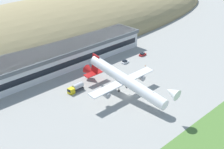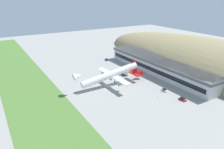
{
  "view_description": "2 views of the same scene",
  "coord_description": "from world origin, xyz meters",
  "px_view_note": "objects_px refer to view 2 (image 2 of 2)",
  "views": [
    {
      "loc": [
        -81.34,
        -73.83,
        63.78
      ],
      "look_at": [
        -3.52,
        5.16,
        9.13
      ],
      "focal_mm": 50.0,
      "sensor_mm": 36.0,
      "label": 1
    },
    {
      "loc": [
        108.07,
        -63.92,
        54.27
      ],
      "look_at": [
        1.43,
        -0.02,
        8.02
      ],
      "focal_mm": 35.0,
      "sensor_mm": 36.0,
      "label": 2
    }
  ],
  "objects_px": {
    "fuel_truck": "(123,73)",
    "traffic_cone_0": "(158,97)",
    "terminal_building": "(160,65)",
    "service_car_0": "(183,99)",
    "service_car_1": "(165,90)",
    "cargo_airplane": "(112,75)",
    "service_car_2": "(107,60)"
  },
  "relations": [
    {
      "from": "terminal_building",
      "to": "service_car_1",
      "type": "distance_m",
      "value": 33.57
    },
    {
      "from": "fuel_truck",
      "to": "traffic_cone_0",
      "type": "xyz_separation_m",
      "value": [
        40.05,
        -4.02,
        -1.21
      ]
    },
    {
      "from": "terminal_building",
      "to": "service_car_2",
      "type": "bearing_deg",
      "value": -158.65
    },
    {
      "from": "fuel_truck",
      "to": "terminal_building",
      "type": "bearing_deg",
      "value": 70.49
    },
    {
      "from": "cargo_airplane",
      "to": "traffic_cone_0",
      "type": "height_order",
      "value": "cargo_airplane"
    },
    {
      "from": "fuel_truck",
      "to": "traffic_cone_0",
      "type": "distance_m",
      "value": 40.27
    },
    {
      "from": "fuel_truck",
      "to": "traffic_cone_0",
      "type": "bearing_deg",
      "value": -5.73
    },
    {
      "from": "terminal_building",
      "to": "fuel_truck",
      "type": "height_order",
      "value": "terminal_building"
    },
    {
      "from": "service_car_0",
      "to": "fuel_truck",
      "type": "bearing_deg",
      "value": -173.5
    },
    {
      "from": "service_car_2",
      "to": "traffic_cone_0",
      "type": "xyz_separation_m",
      "value": [
        77.11,
        -11.43,
        -0.36
      ]
    },
    {
      "from": "service_car_1",
      "to": "traffic_cone_0",
      "type": "height_order",
      "value": "service_car_1"
    },
    {
      "from": "fuel_truck",
      "to": "service_car_0",
      "type": "bearing_deg",
      "value": 6.5
    },
    {
      "from": "terminal_building",
      "to": "traffic_cone_0",
      "type": "height_order",
      "value": "terminal_building"
    },
    {
      "from": "service_car_0",
      "to": "traffic_cone_0",
      "type": "xyz_separation_m",
      "value": [
        -9.15,
        -9.63,
        -0.35
      ]
    },
    {
      "from": "service_car_0",
      "to": "service_car_2",
      "type": "bearing_deg",
      "value": 178.8
    },
    {
      "from": "traffic_cone_0",
      "to": "terminal_building",
      "type": "bearing_deg",
      "value": 136.52
    },
    {
      "from": "traffic_cone_0",
      "to": "service_car_0",
      "type": "bearing_deg",
      "value": 46.46
    },
    {
      "from": "service_car_2",
      "to": "fuel_truck",
      "type": "height_order",
      "value": "fuel_truck"
    },
    {
      "from": "terminal_building",
      "to": "cargo_airplane",
      "type": "height_order",
      "value": "cargo_airplane"
    },
    {
      "from": "service_car_1",
      "to": "fuel_truck",
      "type": "height_order",
      "value": "fuel_truck"
    },
    {
      "from": "cargo_airplane",
      "to": "fuel_truck",
      "type": "bearing_deg",
      "value": 124.72
    },
    {
      "from": "service_car_2",
      "to": "fuel_truck",
      "type": "xyz_separation_m",
      "value": [
        37.05,
        -7.41,
        0.85
      ]
    },
    {
      "from": "service_car_1",
      "to": "terminal_building",
      "type": "bearing_deg",
      "value": 143.07
    },
    {
      "from": "service_car_1",
      "to": "traffic_cone_0",
      "type": "bearing_deg",
      "value": -64.59
    },
    {
      "from": "cargo_airplane",
      "to": "service_car_1",
      "type": "xyz_separation_m",
      "value": [
        23.95,
        22.21,
        -6.44
      ]
    },
    {
      "from": "service_car_0",
      "to": "fuel_truck",
      "type": "xyz_separation_m",
      "value": [
        -49.2,
        -5.61,
        0.86
      ]
    },
    {
      "from": "terminal_building",
      "to": "traffic_cone_0",
      "type": "bearing_deg",
      "value": -43.48
    },
    {
      "from": "service_car_1",
      "to": "cargo_airplane",
      "type": "bearing_deg",
      "value": -137.15
    },
    {
      "from": "fuel_truck",
      "to": "traffic_cone_0",
      "type": "relative_size",
      "value": 12.88
    },
    {
      "from": "service_car_0",
      "to": "traffic_cone_0",
      "type": "height_order",
      "value": "service_car_0"
    },
    {
      "from": "terminal_building",
      "to": "service_car_2",
      "type": "xyz_separation_m",
      "value": [
        -46.06,
        -18.0,
        -5.0
      ]
    },
    {
      "from": "terminal_building",
      "to": "service_car_0",
      "type": "height_order",
      "value": "terminal_building"
    }
  ]
}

